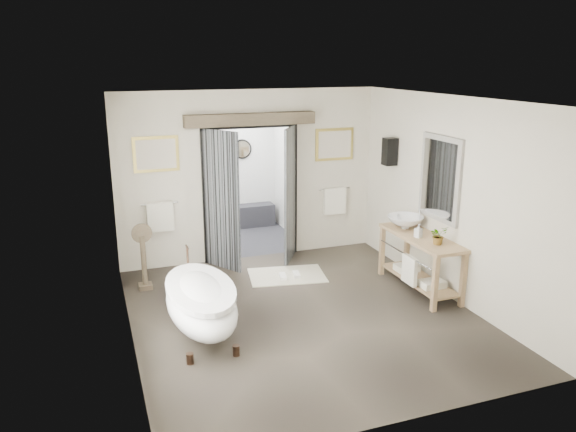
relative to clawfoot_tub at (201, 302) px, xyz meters
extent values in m
plane|color=#4E463A|center=(1.41, 0.09, -0.44)|extent=(5.00, 5.00, 0.00)
cube|color=beige|center=(1.41, -2.41, 1.01)|extent=(4.50, 0.02, 2.90)
cube|color=beige|center=(-0.84, 0.09, 1.01)|extent=(0.02, 5.00, 2.90)
cube|color=beige|center=(3.66, 0.09, 1.01)|extent=(0.02, 5.00, 2.90)
cube|color=beige|center=(-0.12, 2.59, 1.01)|extent=(1.45, 0.02, 2.90)
cube|color=beige|center=(2.93, 2.59, 1.01)|extent=(1.45, 0.02, 2.90)
cube|color=beige|center=(1.41, 2.59, 2.16)|extent=(1.60, 0.02, 0.60)
cube|color=silver|center=(1.41, 0.09, 2.46)|extent=(4.50, 5.00, 0.02)
cube|color=white|center=(-0.79, -0.51, 0.91)|extent=(0.02, 2.20, 2.70)
cube|color=#9C9991|center=(3.63, 0.32, 1.26)|extent=(0.05, 0.95, 1.25)
cube|color=silver|center=(3.60, 0.32, 1.26)|extent=(0.01, 0.80, 1.10)
cube|color=black|center=(3.54, 1.64, 1.46)|extent=(0.20, 0.20, 0.45)
sphere|color=#FFCC8C|center=(3.54, 1.64, 1.46)|extent=(0.10, 0.10, 0.10)
cube|color=#28282D|center=(1.41, 3.59, -0.44)|extent=(2.20, 2.00, 0.01)
cube|color=silver|center=(1.41, 3.59, 2.06)|extent=(2.20, 2.00, 0.02)
cube|color=white|center=(1.41, 4.59, 0.81)|extent=(2.20, 0.02, 2.50)
cube|color=white|center=(0.31, 3.59, 0.81)|extent=(0.02, 2.00, 2.50)
cube|color=white|center=(2.51, 3.59, 0.81)|extent=(0.02, 2.00, 2.50)
cube|color=#28282D|center=(1.41, 4.41, -0.22)|extent=(2.00, 0.35, 0.45)
cylinder|color=silver|center=(1.01, 4.56, 1.16)|extent=(0.40, 0.03, 0.40)
cylinder|color=silver|center=(1.81, 4.56, 1.16)|extent=(0.40, 0.03, 0.40)
cube|color=black|center=(0.61, 2.59, 0.71)|extent=(0.07, 0.10, 2.30)
cube|color=black|center=(2.21, 2.59, 0.71)|extent=(0.07, 0.10, 2.30)
cube|color=black|center=(1.41, 2.59, 1.86)|extent=(1.67, 0.10, 0.07)
cube|color=black|center=(0.81, 2.24, 0.71)|extent=(0.46, 0.70, 2.30)
cube|color=black|center=(2.01, 2.24, 0.71)|extent=(0.46, 0.70, 2.30)
cube|color=brown|center=(1.41, 2.49, 1.98)|extent=(2.20, 0.20, 0.20)
cube|color=gold|center=(-0.14, 2.57, 1.48)|extent=(0.72, 0.03, 0.57)
cube|color=beige|center=(-0.14, 2.55, 1.48)|extent=(0.62, 0.01, 0.47)
cube|color=gold|center=(2.96, 2.57, 1.48)|extent=(0.72, 0.03, 0.57)
cube|color=beige|center=(2.96, 2.55, 1.48)|extent=(0.62, 0.01, 0.47)
cylinder|color=silver|center=(-0.14, 2.53, 0.68)|extent=(0.60, 0.02, 0.02)
cube|color=#EBE6C9|center=(-0.14, 2.51, 0.46)|extent=(0.42, 0.08, 0.48)
cylinder|color=silver|center=(2.96, 2.53, 0.68)|extent=(0.60, 0.02, 0.02)
cube|color=#EBE6C9|center=(2.96, 2.51, 0.46)|extent=(0.42, 0.08, 0.48)
cylinder|color=#38251A|center=(-0.27, -0.66, -0.38)|extent=(0.09, 0.09, 0.13)
cylinder|color=#38251A|center=(0.27, -0.66, -0.38)|extent=(0.09, 0.09, 0.13)
cylinder|color=#38251A|center=(-0.27, 0.66, -0.38)|extent=(0.09, 0.09, 0.13)
cylinder|color=#38251A|center=(0.27, 0.66, -0.38)|extent=(0.09, 0.09, 0.13)
ellipsoid|color=white|center=(0.00, 0.00, -0.02)|extent=(0.83, 1.86, 0.59)
cylinder|color=#38251A|center=(0.00, 0.85, 0.34)|extent=(0.03, 0.03, 0.24)
cube|color=tan|center=(3.15, -0.42, -0.02)|extent=(0.07, 0.07, 0.85)
cube|color=tan|center=(3.61, -0.42, -0.02)|extent=(0.07, 0.07, 0.85)
cube|color=tan|center=(3.15, 1.06, -0.02)|extent=(0.07, 0.07, 0.85)
cube|color=tan|center=(3.61, 1.06, -0.02)|extent=(0.07, 0.07, 0.85)
cube|color=tan|center=(3.38, 0.32, 0.38)|extent=(0.55, 1.60, 0.05)
cube|color=tan|center=(3.38, 0.32, -0.28)|extent=(0.45, 1.50, 0.03)
cylinder|color=silver|center=(3.11, 0.32, 0.16)|extent=(0.02, 1.40, 0.02)
cube|color=#EBE6C9|center=(3.11, 0.17, -0.04)|extent=(0.06, 0.34, 0.42)
cube|color=#EBE6C9|center=(3.38, -0.03, -0.22)|extent=(0.35, 0.25, 0.10)
cube|color=#EBE6C9|center=(3.38, 0.67, -0.22)|extent=(0.35, 0.25, 0.10)
cube|color=brown|center=(-0.51, 1.76, -0.41)|extent=(0.20, 0.20, 0.07)
cylinder|color=brown|center=(-0.51, 1.76, 0.01)|extent=(0.08, 0.08, 0.76)
cylinder|color=silver|center=(-0.51, 1.78, 0.44)|extent=(0.27, 0.02, 0.27)
cylinder|color=brown|center=(-0.51, 1.77, 0.44)|extent=(0.31, 0.01, 0.31)
cube|color=beige|center=(1.69, 1.51, -0.44)|extent=(1.32, 0.99, 0.01)
cube|color=white|center=(1.59, 1.42, -0.41)|extent=(0.15, 0.27, 0.05)
cube|color=white|center=(1.82, 1.42, -0.41)|extent=(0.15, 0.27, 0.05)
imported|color=white|center=(3.36, 0.76, 0.50)|extent=(0.59, 0.59, 0.19)
imported|color=gray|center=(3.39, -0.08, 0.54)|extent=(0.25, 0.22, 0.27)
imported|color=gray|center=(3.30, 0.28, 0.51)|extent=(0.12, 0.12, 0.20)
imported|color=gray|center=(3.37, 0.98, 0.49)|extent=(0.14, 0.14, 0.18)
camera|label=1|loc=(-1.16, -6.44, 2.95)|focal=35.00mm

